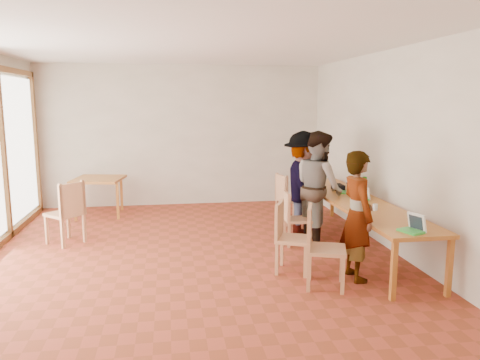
% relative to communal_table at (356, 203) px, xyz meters
% --- Properties ---
extents(ground, '(8.00, 8.00, 0.00)m').
position_rel_communal_table_xyz_m(ground, '(-2.50, -0.48, -0.70)').
color(ground, '#9E3B26').
rests_on(ground, ground).
extents(wall_back, '(6.00, 0.10, 3.00)m').
position_rel_communal_table_xyz_m(wall_back, '(-2.50, 3.52, 0.80)').
color(wall_back, beige).
rests_on(wall_back, ground).
extents(wall_front, '(6.00, 0.10, 3.00)m').
position_rel_communal_table_xyz_m(wall_front, '(-2.50, -4.48, 0.80)').
color(wall_front, beige).
rests_on(wall_front, ground).
extents(wall_right, '(0.10, 8.00, 3.00)m').
position_rel_communal_table_xyz_m(wall_right, '(0.50, -0.48, 0.80)').
color(wall_right, beige).
rests_on(wall_right, ground).
extents(ceiling, '(6.00, 8.00, 0.04)m').
position_rel_communal_table_xyz_m(ceiling, '(-2.50, -0.48, 2.32)').
color(ceiling, white).
rests_on(ceiling, wall_back).
extents(communal_table, '(0.80, 4.00, 0.75)m').
position_rel_communal_table_xyz_m(communal_table, '(0.00, 0.00, 0.00)').
color(communal_table, '#AA5C25').
rests_on(communal_table, ground).
extents(side_table, '(0.90, 0.90, 0.75)m').
position_rel_communal_table_xyz_m(side_table, '(-4.17, 2.72, -0.03)').
color(side_table, '#AA5C25').
rests_on(side_table, ground).
extents(chair_near, '(0.59, 0.59, 0.53)m').
position_rel_communal_table_xyz_m(chair_near, '(-1.06, -1.41, -0.10)').
color(chair_near, tan).
rests_on(chair_near, ground).
extents(chair_mid, '(0.57, 0.57, 0.49)m').
position_rel_communal_table_xyz_m(chair_mid, '(-1.30, -0.83, -0.13)').
color(chair_mid, tan).
rests_on(chair_mid, ground).
extents(chair_far, '(0.41, 0.41, 0.45)m').
position_rel_communal_table_xyz_m(chair_far, '(-0.92, 0.27, -0.19)').
color(chair_far, tan).
rests_on(chair_far, ground).
extents(chair_empty, '(0.52, 0.52, 0.49)m').
position_rel_communal_table_xyz_m(chair_empty, '(-0.70, 1.54, -0.14)').
color(chair_empty, tan).
rests_on(chair_empty, ground).
extents(chair_spare, '(0.66, 0.66, 0.53)m').
position_rel_communal_table_xyz_m(chair_spare, '(-4.37, 0.82, -0.09)').
color(chair_spare, tan).
rests_on(chair_spare, ground).
extents(person_near, '(0.42, 0.62, 1.64)m').
position_rel_communal_table_xyz_m(person_near, '(-0.49, -1.23, 0.12)').
color(person_near, gray).
rests_on(person_near, ground).
extents(person_mid, '(0.81, 0.97, 1.79)m').
position_rel_communal_table_xyz_m(person_mid, '(-0.47, 0.35, 0.19)').
color(person_mid, gray).
rests_on(person_mid, ground).
extents(person_far, '(0.78, 1.20, 1.75)m').
position_rel_communal_table_xyz_m(person_far, '(-0.60, 0.79, 0.17)').
color(person_far, gray).
rests_on(person_far, ground).
extents(laptop_near, '(0.29, 0.31, 0.22)m').
position_rel_communal_table_xyz_m(laptop_near, '(-0.04, -1.78, 0.11)').
color(laptop_near, green).
rests_on(laptop_near, communal_table).
extents(laptop_mid, '(0.28, 0.29, 0.20)m').
position_rel_communal_table_xyz_m(laptop_mid, '(0.09, -0.01, 0.10)').
color(laptop_mid, green).
rests_on(laptop_mid, communal_table).
extents(laptop_far, '(0.23, 0.26, 0.19)m').
position_rel_communal_table_xyz_m(laptop_far, '(0.06, 0.54, 0.10)').
color(laptop_far, green).
rests_on(laptop_far, communal_table).
extents(yellow_mug, '(0.17, 0.17, 0.10)m').
position_rel_communal_table_xyz_m(yellow_mug, '(-0.01, -0.19, 0.10)').
color(yellow_mug, yellow).
rests_on(yellow_mug, communal_table).
extents(green_bottle, '(0.07, 0.07, 0.28)m').
position_rel_communal_table_xyz_m(green_bottle, '(0.32, 0.42, 0.19)').
color(green_bottle, '#127B13').
rests_on(green_bottle, communal_table).
extents(clear_glass, '(0.07, 0.07, 0.09)m').
position_rel_communal_table_xyz_m(clear_glass, '(-0.01, -0.71, 0.09)').
color(clear_glass, silver).
rests_on(clear_glass, communal_table).
extents(condiment_cup, '(0.08, 0.08, 0.06)m').
position_rel_communal_table_xyz_m(condiment_cup, '(-0.25, 0.84, 0.08)').
color(condiment_cup, white).
rests_on(condiment_cup, communal_table).
extents(pink_phone, '(0.05, 0.10, 0.01)m').
position_rel_communal_table_xyz_m(pink_phone, '(0.01, -0.57, 0.05)').
color(pink_phone, '#C22F7E').
rests_on(pink_phone, communal_table).
extents(black_pouch, '(0.16, 0.26, 0.09)m').
position_rel_communal_table_xyz_m(black_pouch, '(0.03, 0.83, 0.09)').
color(black_pouch, black).
rests_on(black_pouch, communal_table).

